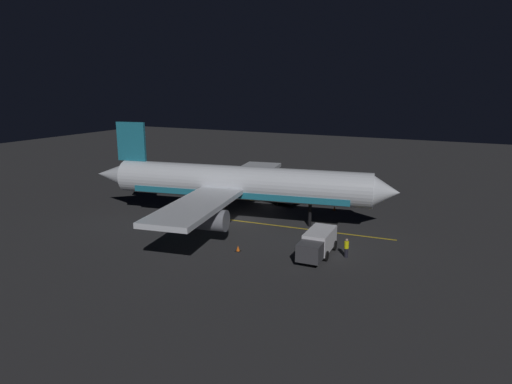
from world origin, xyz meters
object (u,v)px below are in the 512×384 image
object	(u,v)px
airliner	(235,184)
traffic_cone_near_right	(334,208)
baggage_truck	(318,244)
ground_crew_worker	(346,248)
traffic_cone_near_left	(238,249)
catering_truck	(276,193)

from	to	relation	value
airliner	traffic_cone_near_right	size ratio (longest dim) A/B	64.56
baggage_truck	ground_crew_worker	size ratio (longest dim) A/B	3.46
baggage_truck	traffic_cone_near_left	xyz separation A→B (m)	(2.12, -6.95, -0.92)
traffic_cone_near_left	baggage_truck	bearing A→B (deg)	107.00
traffic_cone_near_left	traffic_cone_near_right	distance (m)	17.95
traffic_cone_near_left	traffic_cone_near_right	size ratio (longest dim) A/B	1.00
traffic_cone_near_right	traffic_cone_near_left	bearing A→B (deg)	-12.47
airliner	baggage_truck	world-z (taller)	airliner
catering_truck	traffic_cone_near_right	xyz separation A→B (m)	(0.20, 7.96, -1.00)
airliner	traffic_cone_near_left	distance (m)	10.75
airliner	traffic_cone_near_right	world-z (taller)	airliner
airliner	baggage_truck	xyz separation A→B (m)	(6.52, 12.01, -2.98)
traffic_cone_near_right	ground_crew_worker	bearing A→B (deg)	20.57
airliner	ground_crew_worker	world-z (taller)	airliner
catering_truck	baggage_truck	bearing A→B (deg)	35.27
baggage_truck	ground_crew_worker	xyz separation A→B (m)	(-0.85, 2.39, -0.29)
traffic_cone_near_right	catering_truck	bearing A→B (deg)	-91.40
catering_truck	traffic_cone_near_left	xyz separation A→B (m)	(17.72, 4.09, -1.00)
ground_crew_worker	traffic_cone_near_left	world-z (taller)	ground_crew_worker
traffic_cone_near_left	traffic_cone_near_right	bearing A→B (deg)	167.53
baggage_truck	traffic_cone_near_left	size ratio (longest dim) A/B	10.93
baggage_truck	traffic_cone_near_right	xyz separation A→B (m)	(-15.40, -3.07, -0.92)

